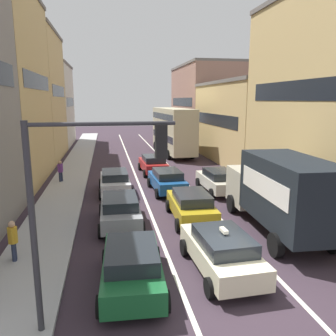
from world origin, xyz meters
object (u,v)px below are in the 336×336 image
wagon_left_lane_second (120,209)px  coupe_centre_lane_fourth (153,164)px  sedan_left_lane_third (115,181)px  bus_mid_queue_primary (173,129)px  pedestrian_near_kerb (60,170)px  sedan_left_lane_front (132,265)px  hatchback_centre_lane_third (167,180)px  pedestrian_far_sidewalk (13,239)px  sedan_centre_lane_second (191,205)px  traffic_light_pole (84,190)px  taxi_centre_lane_front (221,251)px  removalist_box_truck (280,191)px  sedan_right_lane_behind_truck (218,180)px

wagon_left_lane_second → coupe_centre_lane_fourth: 11.81m
coupe_centre_lane_fourth → sedan_left_lane_third: bearing=146.8°
wagon_left_lane_second → bus_mid_queue_primary: 21.85m
pedestrian_near_kerb → sedan_left_lane_front: bearing=-42.7°
hatchback_centre_lane_third → pedestrian_far_sidewalk: 11.40m
wagon_left_lane_second → sedan_left_lane_third: size_ratio=1.00×
hatchback_centre_lane_third → sedan_centre_lane_second: bearing=-180.0°
coupe_centre_lane_fourth → sedan_left_lane_front: bearing=167.3°
sedan_left_lane_third → pedestrian_far_sidewalk: pedestrian_far_sidewalk is taller
traffic_light_pole → hatchback_centre_lane_third: (4.38, 12.96, -3.02)m
taxi_centre_lane_front → hatchback_centre_lane_third: 10.70m
sedan_left_lane_third → bus_mid_queue_primary: (6.79, 14.83, 2.03)m
pedestrian_near_kerb → taxi_centre_lane_front: bearing=-31.4°
sedan_centre_lane_second → hatchback_centre_lane_third: (-0.24, 5.48, 0.00)m
sedan_left_lane_front → sedan_centre_lane_second: bearing=-27.8°
wagon_left_lane_second → pedestrian_far_sidewalk: pedestrian_far_sidewalk is taller
sedan_left_lane_front → pedestrian_far_sidewalk: size_ratio=2.64×
traffic_light_pole → sedan_left_lane_front: bearing=55.5°
traffic_light_pole → sedan_centre_lane_second: (4.62, 7.48, -3.02)m
sedan_left_lane_third → coupe_centre_lane_fourth: 6.41m
hatchback_centre_lane_third → sedan_left_lane_third: size_ratio=1.01×
removalist_box_truck → pedestrian_far_sidewalk: 11.16m
wagon_left_lane_second → pedestrian_near_kerb: size_ratio=2.60×
bus_mid_queue_primary → coupe_centre_lane_fourth: bearing=156.5°
pedestrian_near_kerb → sedan_centre_lane_second: bearing=-18.9°
hatchback_centre_lane_third → bus_mid_queue_primary: size_ratio=0.41×
bus_mid_queue_primary → pedestrian_far_sidewalk: (-10.71, -23.91, -1.88)m
taxi_centre_lane_front → sedan_left_lane_third: bearing=14.7°
sedan_left_lane_third → traffic_light_pole: bearing=175.1°
traffic_light_pole → wagon_left_lane_second: (1.10, 7.42, -3.02)m
sedan_right_lane_behind_truck → sedan_left_lane_front: bearing=147.3°
traffic_light_pole → hatchback_centre_lane_third: 14.01m
taxi_centre_lane_front → pedestrian_far_sidewalk: bearing=72.7°
wagon_left_lane_second → hatchback_centre_lane_third: (3.28, 5.53, 0.00)m
removalist_box_truck → sedan_left_lane_third: size_ratio=1.81×
pedestrian_near_kerb → sedan_right_lane_behind_truck: bearing=9.7°
hatchback_centre_lane_third → sedan_right_lane_behind_truck: 3.38m
sedan_left_lane_front → sedan_right_lane_behind_truck: bearing=-28.6°
wagon_left_lane_second → removalist_box_truck: bearing=-106.9°
taxi_centre_lane_front → sedan_left_lane_third: (-3.39, 11.04, -0.00)m
sedan_left_lane_front → pedestrian_near_kerb: (-4.03, 14.86, 0.15)m
removalist_box_truck → sedan_left_lane_third: removalist_box_truck is taller
removalist_box_truck → sedan_centre_lane_second: 4.33m
sedan_left_lane_front → removalist_box_truck: bearing=-60.5°
removalist_box_truck → sedan_centre_lane_second: removalist_box_truck is taller
pedestrian_far_sidewalk → pedestrian_near_kerb: bearing=-100.1°
pedestrian_near_kerb → pedestrian_far_sidewalk: 12.45m
coupe_centre_lane_fourth → sedan_right_lane_behind_truck: 7.32m
removalist_box_truck → hatchback_centre_lane_third: size_ratio=1.78×
taxi_centre_lane_front → sedan_left_lane_front: bearing=95.9°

